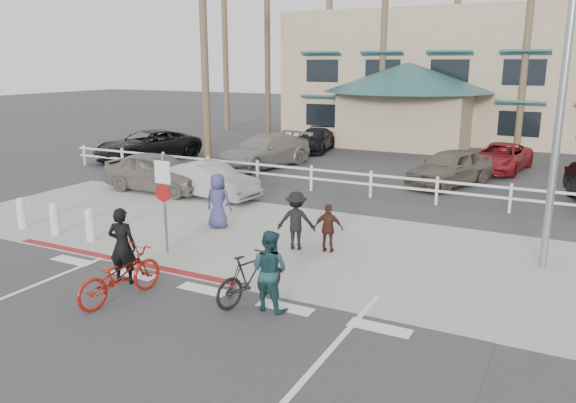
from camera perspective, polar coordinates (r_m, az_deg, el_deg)
The scene contains 34 objects.
ground at distance 12.12m, azimuth -10.20°, elevation -9.84°, with size 140.00×140.00×0.00m, color #333335.
bike_path at distance 10.77m, azimuth -16.81°, elevation -13.41°, with size 12.00×16.00×0.01m, color #333335.
sidewalk_plaza at distance 15.68m, azimuth -0.22°, elevation -4.01°, with size 22.00×7.00×0.01m, color gray.
cross_street at distance 19.17m, azimuth 5.29°, elevation -0.71°, with size 40.00×5.00×0.01m, color #333335.
parking_lot at distance 28.02m, azimuth 12.61°, elevation 3.69°, with size 50.00×16.00×0.01m, color #333335.
curb_red at distance 14.81m, azimuth -16.70°, elevation -5.70°, with size 7.00×0.25×0.02m, color maroon.
rail_fence at distance 20.72m, azimuth 8.68°, elevation 1.71°, with size 29.40×0.16×1.00m, color silver, non-canonical shape.
building at distance 40.04m, azimuth 20.87°, elevation 14.26°, with size 28.00×16.00×11.30m, color tan, non-canonical shape.
sign_post at distance 14.67m, azimuth -12.43°, elevation 0.25°, with size 0.50×0.10×2.90m, color gray, non-canonical shape.
bollard_0 at distance 16.44m, azimuth -19.45°, elevation -2.26°, with size 0.26×0.26×0.95m, color silver, non-canonical shape.
bollard_1 at distance 17.46m, azimuth -22.63°, elevation -1.62°, with size 0.26×0.26×0.95m, color silver, non-canonical shape.
bollard_2 at distance 18.53m, azimuth -25.45°, elevation -1.05°, with size 0.26×0.26×0.95m, color silver, non-canonical shape.
streetlight_0 at distance 14.24m, azimuth 26.25°, elevation 11.18°, with size 0.60×2.00×9.00m, color gray, non-canonical shape.
palm_0 at distance 41.67m, azimuth -6.46°, elevation 17.56°, with size 4.00×4.00×15.00m, color #1B461E, non-canonical shape.
palm_1 at distance 38.68m, azimuth -2.12°, elevation 16.43°, with size 4.00×4.00×13.00m, color #1B461E, non-canonical shape.
palm_2 at distance 37.91m, azimuth 4.22°, elevation 18.73°, with size 4.00×4.00×16.00m, color #1B461E, non-canonical shape.
palm_3 at distance 35.50m, azimuth 9.76°, elevation 17.28°, with size 4.00×4.00×14.00m, color #1B461E, non-canonical shape.
palm_4 at distance 35.50m, azimuth 16.77°, elevation 17.71°, with size 4.00×4.00×15.00m, color #1B461E, non-canonical shape.
palm_5 at distance 33.90m, azimuth 23.22°, elevation 15.70°, with size 4.00×4.00×13.00m, color #1B461E, non-canonical shape.
palm_10 at distance 29.14m, azimuth -8.54°, elevation 16.11°, with size 4.00×4.00×12.00m, color #1B461E, non-canonical shape.
bike_red at distance 12.26m, azimuth -16.73°, elevation -7.19°, with size 0.73×2.08×1.09m, color maroon.
rider_red at distance 13.05m, azimuth -16.48°, elevation -4.33°, with size 0.64×0.42×1.75m, color black.
bike_black at distance 11.68m, azimuth -3.89°, elevation -7.72°, with size 0.51×1.79×1.08m, color black.
rider_black at distance 11.23m, azimuth -1.88°, elevation -7.00°, with size 0.81×0.63×1.66m, color #1A3B3F.
pedestrian_a at distance 14.80m, azimuth 0.83°, elevation -1.95°, with size 1.01×0.58×1.57m, color black.
pedestrian_child at distance 14.63m, azimuth 4.14°, elevation -2.74°, with size 0.76×0.32×1.30m, color #431F17.
pedestrian_b at distance 16.83m, azimuth -7.12°, elevation 0.04°, with size 0.81×0.52×1.65m, color navy.
car_white_sedan at distance 20.72m, azimuth -7.94°, elevation 2.14°, with size 1.36×3.90×1.28m, color #9A9C9F.
car_red_compact at distance 22.08m, azimuth -13.07°, elevation 2.95°, with size 1.79×4.45×1.52m, color slate.
lot_car_0 at distance 29.37m, azimuth -14.09°, elevation 5.55°, with size 2.48×5.39×1.50m, color black.
lot_car_1 at distance 26.66m, azimuth -2.43°, elevation 5.16°, with size 2.13×5.25×1.52m, color gray.
lot_car_2 at distance 23.48m, azimuth 16.16°, elevation 3.35°, with size 1.74×4.33×1.47m, color #5E5649.
lot_car_4 at distance 31.53m, azimuth 2.75°, elevation 6.26°, with size 1.73×4.25×1.23m, color black.
lot_car_5 at distance 27.36m, azimuth 20.73°, elevation 4.21°, with size 2.08×4.52×1.26m, color maroon.
Camera 1 is at (6.86, -8.73, 4.85)m, focal length 35.00 mm.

